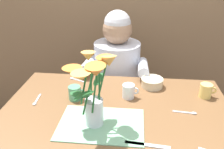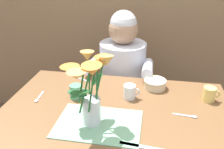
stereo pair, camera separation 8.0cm
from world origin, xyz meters
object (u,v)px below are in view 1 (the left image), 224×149
object	(u,v)px
tea_cup	(129,91)
coffee_cup	(75,93)
dinner_knife	(147,145)
seated_person	(117,84)
ceramic_bowl	(152,82)
ceramic_mug	(206,91)
flower_vase	(93,85)

from	to	relation	value
tea_cup	coffee_cup	bearing A→B (deg)	-170.19
dinner_knife	coffee_cup	distance (m)	0.51
seated_person	ceramic_bowl	size ratio (longest dim) A/B	8.35
dinner_knife	tea_cup	xyz separation A→B (m)	(-0.09, 0.38, 0.04)
seated_person	ceramic_bowl	bearing A→B (deg)	-58.59
ceramic_bowl	ceramic_mug	size ratio (longest dim) A/B	1.46
flower_vase	tea_cup	bearing A→B (deg)	59.99
flower_vase	ceramic_mug	distance (m)	0.68
seated_person	flower_vase	distance (m)	0.84
flower_vase	dinner_knife	size ratio (longest dim) A/B	1.82
dinner_knife	coffee_cup	world-z (taller)	coffee_cup
flower_vase	coffee_cup	distance (m)	0.31
ceramic_mug	seated_person	bearing A→B (deg)	141.34
tea_cup	coffee_cup	size ratio (longest dim) A/B	1.00
flower_vase	coffee_cup	xyz separation A→B (m)	(-0.14, 0.21, -0.17)
ceramic_mug	tea_cup	bearing A→B (deg)	-173.33
ceramic_bowl	dinner_knife	world-z (taller)	ceramic_bowl
flower_vase	ceramic_mug	bearing A→B (deg)	28.22
dinner_knife	ceramic_mug	xyz separation A→B (m)	(0.34, 0.43, 0.04)
flower_vase	dinner_knife	bearing A→B (deg)	-26.13
tea_cup	ceramic_mug	bearing A→B (deg)	6.67
dinner_knife	coffee_cup	size ratio (longest dim) A/B	2.04
dinner_knife	coffee_cup	xyz separation A→B (m)	(-0.39, 0.33, 0.04)
flower_vase	tea_cup	world-z (taller)	flower_vase
seated_person	dinner_knife	bearing A→B (deg)	-81.39
ceramic_bowl	coffee_cup	bearing A→B (deg)	-155.69
tea_cup	ceramic_mug	distance (m)	0.43
ceramic_bowl	dinner_knife	xyz separation A→B (m)	(-0.04, -0.53, -0.03)
coffee_cup	dinner_knife	bearing A→B (deg)	-40.54
seated_person	tea_cup	world-z (taller)	seated_person
ceramic_bowl	coffee_cup	world-z (taller)	coffee_cup
ceramic_bowl	ceramic_mug	distance (m)	0.31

